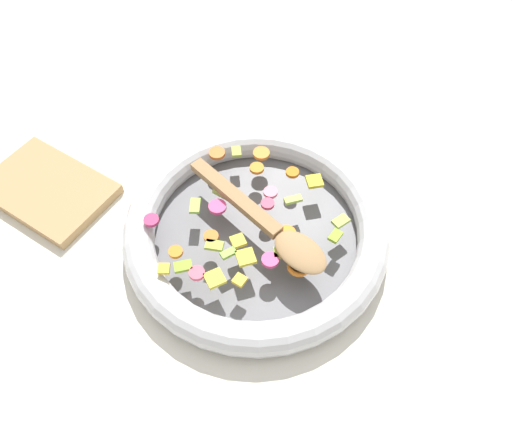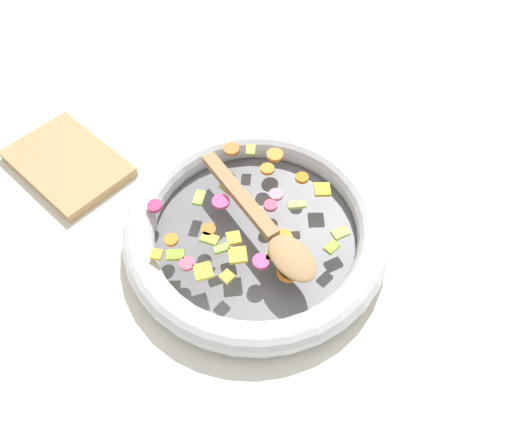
% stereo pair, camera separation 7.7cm
% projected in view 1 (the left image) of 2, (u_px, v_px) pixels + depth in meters
% --- Properties ---
extents(ground_plane, '(4.00, 4.00, 0.00)m').
position_uv_depth(ground_plane, '(256.00, 237.00, 0.81)').
color(ground_plane, silver).
extents(skillet, '(0.42, 0.42, 0.05)m').
position_uv_depth(skillet, '(256.00, 230.00, 0.80)').
color(skillet, slate).
rests_on(skillet, ground_plane).
extents(chopped_vegetables, '(0.28, 0.30, 0.01)m').
position_uv_depth(chopped_vegetables, '(253.00, 225.00, 0.76)').
color(chopped_vegetables, orange).
rests_on(chopped_vegetables, skillet).
extents(wooden_spoon, '(0.28, 0.10, 0.01)m').
position_uv_depth(wooden_spoon, '(269.00, 226.00, 0.75)').
color(wooden_spoon, '#A87F51').
rests_on(wooden_spoon, chopped_vegetables).
extents(cutting_board, '(0.22, 0.15, 0.02)m').
position_uv_depth(cutting_board, '(48.00, 189.00, 0.86)').
color(cutting_board, tan).
rests_on(cutting_board, ground_plane).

